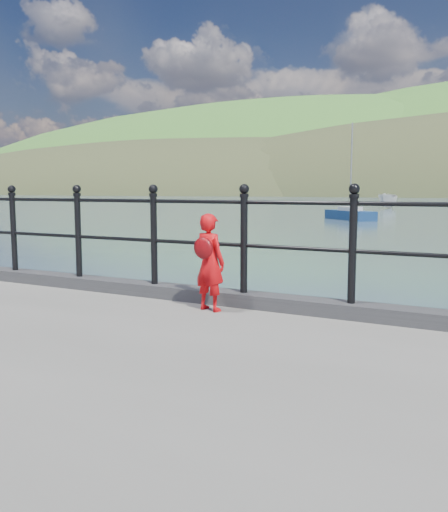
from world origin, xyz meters
The scene contains 6 objects.
ground centered at (0.00, 0.00, 0.00)m, with size 600.00×600.00×0.00m, color #2D4251.
kerb centered at (0.00, -0.15, 1.07)m, with size 60.00×0.30×0.15m, color #28282B.
railing centered at (0.00, -0.15, 1.82)m, with size 18.11×0.11×1.20m.
child centered at (0.38, -0.53, 1.53)m, with size 0.42×0.35×1.04m.
launch_white centered at (-10.06, 61.84, 0.92)m, with size 1.78×4.74×1.83m, color silver.
sailboat_port centered at (-7.63, 35.31, 0.34)m, with size 4.70×4.66×7.42m.
Camera 1 is at (3.17, -5.47, 2.28)m, focal length 38.00 mm.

